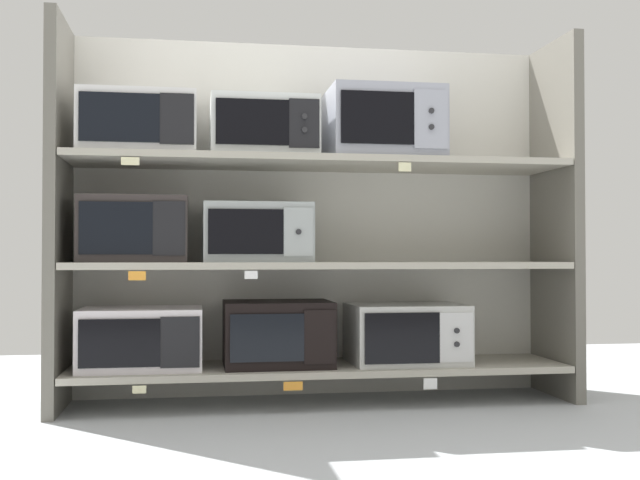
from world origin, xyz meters
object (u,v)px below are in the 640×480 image
at_px(microwave_1, 278,333).
at_px(microwave_5, 139,126).
at_px(microwave_7, 383,126).
at_px(microwave_4, 257,233).
at_px(microwave_6, 263,129).
at_px(microwave_3, 135,229).
at_px(microwave_0, 141,338).
at_px(microwave_2, 406,333).

distance_m(microwave_1, microwave_5, 1.11).
bearing_deg(microwave_7, microwave_4, -179.99).
bearing_deg(microwave_1, microwave_5, -179.98).
bearing_deg(microwave_6, microwave_3, -180.00).
relative_size(microwave_4, microwave_6, 1.01).
distance_m(microwave_1, microwave_3, 0.78).
bearing_deg(microwave_7, microwave_6, -179.98).
xyz_separation_m(microwave_0, microwave_2, (1.20, -0.00, 0.00)).
bearing_deg(microwave_2, microwave_5, 179.99).
relative_size(microwave_1, microwave_3, 1.04).
height_order(microwave_4, microwave_5, microwave_5).
height_order(microwave_2, microwave_4, microwave_4).
height_order(microwave_5, microwave_6, microwave_5).
bearing_deg(microwave_1, microwave_0, -179.98).
bearing_deg(microwave_5, microwave_7, 0.01).
bearing_deg(microwave_3, microwave_5, 0.05).
xyz_separation_m(microwave_4, microwave_6, (0.03, -0.00, 0.47)).
distance_m(microwave_5, microwave_6, 0.55).
height_order(microwave_3, microwave_6, microwave_6).
relative_size(microwave_6, microwave_7, 0.93).
bearing_deg(microwave_2, microwave_7, 179.78).
relative_size(microwave_2, microwave_5, 1.05).
relative_size(microwave_1, microwave_5, 0.97).
relative_size(microwave_4, microwave_5, 0.96).
height_order(microwave_1, microwave_6, microwave_6).
xyz_separation_m(microwave_3, microwave_4, (0.54, 0.00, -0.01)).
height_order(microwave_0, microwave_3, microwave_3).
bearing_deg(microwave_4, microwave_2, -0.03).
xyz_separation_m(microwave_1, microwave_5, (-0.61, -0.00, 0.92)).
distance_m(microwave_0, microwave_4, 0.69).
distance_m(microwave_1, microwave_2, 0.60).
xyz_separation_m(microwave_3, microwave_5, (0.02, 0.00, 0.46)).
bearing_deg(microwave_6, microwave_0, 180.00).
height_order(microwave_2, microwave_6, microwave_6).
relative_size(microwave_2, microwave_6, 1.10).
xyz_separation_m(microwave_0, microwave_1, (0.60, 0.00, 0.01)).
height_order(microwave_2, microwave_3, microwave_3).
height_order(microwave_2, microwave_7, microwave_7).
distance_m(microwave_0, microwave_1, 0.60).
bearing_deg(microwave_1, microwave_6, -179.82).
relative_size(microwave_1, microwave_7, 0.94).
bearing_deg(microwave_0, microwave_4, 0.00).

